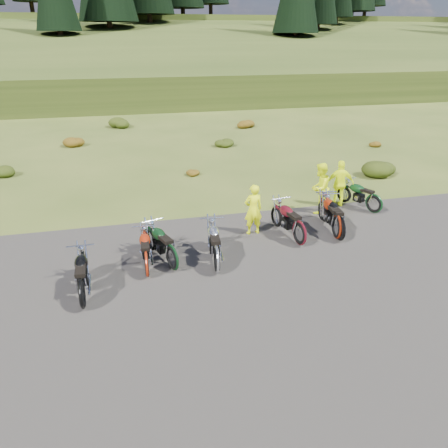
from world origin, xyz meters
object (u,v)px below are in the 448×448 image
object	(u,v)px
motorcycle_0	(84,308)
person_middle	(253,210)
motorcycle_7	(373,213)
motorcycle_3	(217,272)

from	to	relation	value
motorcycle_0	person_middle	bearing A→B (deg)	-60.05
motorcycle_0	motorcycle_7	distance (m)	10.95
motorcycle_0	motorcycle_3	world-z (taller)	motorcycle_3
motorcycle_3	motorcycle_7	world-z (taller)	motorcycle_3
motorcycle_0	motorcycle_3	distance (m)	3.67
motorcycle_0	person_middle	size ratio (longest dim) A/B	1.27
motorcycle_7	motorcycle_0	bearing A→B (deg)	86.15
motorcycle_3	person_middle	xyz separation A→B (m)	(1.76, 2.23, 0.86)
motorcycle_7	person_middle	bearing A→B (deg)	73.56
person_middle	motorcycle_3	bearing A→B (deg)	47.03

